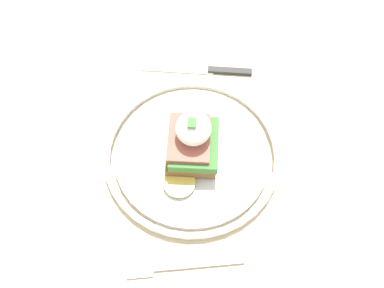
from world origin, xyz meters
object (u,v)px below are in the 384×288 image
fork (179,266)px  knife (206,70)px  plate (192,153)px  sandwich (192,141)px

fork → knife: bearing=-4.1°
knife → plate: bearing=174.9°
plate → knife: bearing=-5.1°
plate → sandwich: bearing=-130.4°
plate → knife: plate is taller
fork → knife: 0.34m
knife → fork: bearing=175.9°
sandwich → fork: 0.17m
sandwich → fork: size_ratio=0.78×
fork → knife: knife is taller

